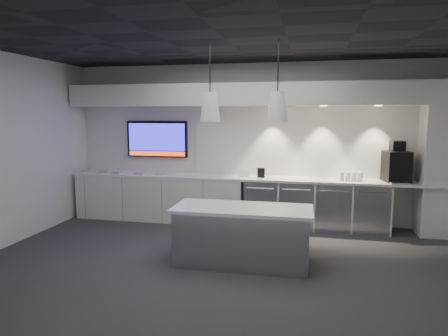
% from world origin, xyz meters
% --- Properties ---
extents(floor, '(7.00, 7.00, 0.00)m').
position_xyz_m(floor, '(0.00, 0.00, 0.00)').
color(floor, '#323235').
rests_on(floor, ground).
extents(ceiling, '(7.00, 7.00, 0.00)m').
position_xyz_m(ceiling, '(0.00, 0.00, 3.00)').
color(ceiling, black).
rests_on(ceiling, wall_back).
extents(wall_back, '(7.00, 0.00, 7.00)m').
position_xyz_m(wall_back, '(0.00, 2.50, 1.50)').
color(wall_back, white).
rests_on(wall_back, floor).
extents(wall_front, '(7.00, 0.00, 7.00)m').
position_xyz_m(wall_front, '(0.00, -2.50, 1.50)').
color(wall_front, white).
rests_on(wall_front, floor).
extents(back_counter, '(6.80, 0.65, 0.04)m').
position_xyz_m(back_counter, '(0.00, 2.17, 0.88)').
color(back_counter, white).
rests_on(back_counter, left_base_cabinets).
extents(left_base_cabinets, '(3.30, 0.63, 0.86)m').
position_xyz_m(left_base_cabinets, '(-1.75, 2.17, 0.43)').
color(left_base_cabinets, white).
rests_on(left_base_cabinets, floor).
extents(fridge_unit_a, '(0.60, 0.61, 0.85)m').
position_xyz_m(fridge_unit_a, '(0.25, 2.17, 0.42)').
color(fridge_unit_a, '#989BA1').
rests_on(fridge_unit_a, floor).
extents(fridge_unit_b, '(0.60, 0.61, 0.85)m').
position_xyz_m(fridge_unit_b, '(0.88, 2.17, 0.42)').
color(fridge_unit_b, '#989BA1').
rests_on(fridge_unit_b, floor).
extents(fridge_unit_c, '(0.60, 0.61, 0.85)m').
position_xyz_m(fridge_unit_c, '(1.51, 2.17, 0.42)').
color(fridge_unit_c, '#989BA1').
rests_on(fridge_unit_c, floor).
extents(fridge_unit_d, '(0.60, 0.61, 0.85)m').
position_xyz_m(fridge_unit_d, '(2.14, 2.17, 0.42)').
color(fridge_unit_d, '#989BA1').
rests_on(fridge_unit_d, floor).
extents(backsplash, '(4.60, 0.03, 1.30)m').
position_xyz_m(backsplash, '(1.20, 2.48, 1.55)').
color(backsplash, white).
rests_on(backsplash, wall_back).
extents(soffit, '(6.90, 0.60, 0.40)m').
position_xyz_m(soffit, '(0.00, 2.20, 2.40)').
color(soffit, white).
rests_on(soffit, wall_back).
extents(column, '(0.55, 0.55, 2.60)m').
position_xyz_m(column, '(3.20, 2.20, 1.30)').
color(column, white).
rests_on(column, floor).
extents(wall_tv, '(1.25, 0.07, 0.72)m').
position_xyz_m(wall_tv, '(-1.90, 2.45, 1.56)').
color(wall_tv, black).
rests_on(wall_tv, wall_back).
extents(island, '(1.89, 0.82, 0.80)m').
position_xyz_m(island, '(0.21, 0.19, 0.40)').
color(island, '#989BA1').
rests_on(island, floor).
extents(bin, '(0.35, 0.35, 0.46)m').
position_xyz_m(bin, '(-0.67, 0.43, 0.23)').
color(bin, '#989BA1').
rests_on(bin, floor).
extents(coffee_machine, '(0.45, 0.60, 0.70)m').
position_xyz_m(coffee_machine, '(2.54, 2.20, 1.19)').
color(coffee_machine, black).
rests_on(coffee_machine, back_counter).
extents(sign_black, '(0.14, 0.03, 0.18)m').
position_xyz_m(sign_black, '(0.23, 2.12, 0.99)').
color(sign_black, black).
rests_on(sign_black, back_counter).
extents(sign_white, '(0.18, 0.08, 0.14)m').
position_xyz_m(sign_white, '(-0.08, 2.07, 0.97)').
color(sign_white, white).
rests_on(sign_white, back_counter).
extents(cup_cluster, '(0.38, 0.18, 0.15)m').
position_xyz_m(cup_cluster, '(1.80, 2.13, 0.98)').
color(cup_cluster, silver).
rests_on(cup_cluster, back_counter).
extents(tray_a, '(0.19, 0.19, 0.02)m').
position_xyz_m(tray_a, '(-2.93, 2.13, 0.91)').
color(tray_a, '#9C9C9C').
rests_on(tray_a, back_counter).
extents(tray_b, '(0.18, 0.18, 0.02)m').
position_xyz_m(tray_b, '(-2.62, 2.09, 0.91)').
color(tray_b, '#9C9C9C').
rests_on(tray_b, back_counter).
extents(tray_c, '(0.17, 0.17, 0.02)m').
position_xyz_m(tray_c, '(-2.14, 2.08, 0.91)').
color(tray_c, '#9C9C9C').
rests_on(tray_c, back_counter).
extents(tray_d, '(0.16, 0.16, 0.02)m').
position_xyz_m(tray_d, '(-1.70, 2.09, 0.91)').
color(tray_d, '#9C9C9C').
rests_on(tray_d, back_counter).
extents(pendant_left, '(0.27, 0.27, 1.09)m').
position_xyz_m(pendant_left, '(-0.23, 0.19, 2.15)').
color(pendant_left, white).
rests_on(pendant_left, ceiling).
extents(pendant_right, '(0.27, 0.27, 1.09)m').
position_xyz_m(pendant_right, '(0.66, 0.19, 2.15)').
color(pendant_right, white).
rests_on(pendant_right, ceiling).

